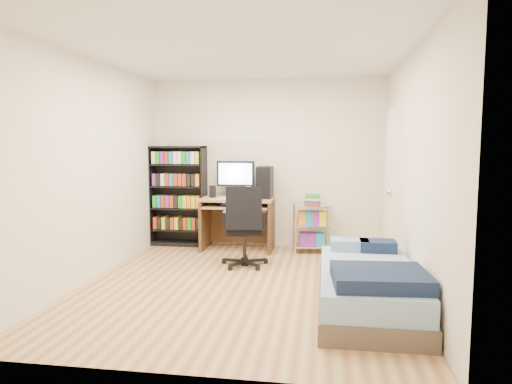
% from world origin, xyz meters
% --- Properties ---
extents(room, '(3.58, 4.08, 2.58)m').
position_xyz_m(room, '(0.00, 0.00, 1.25)').
color(room, tan).
rests_on(room, ground).
extents(media_shelf, '(0.85, 0.28, 1.58)m').
position_xyz_m(media_shelf, '(-1.34, 1.84, 0.78)').
color(media_shelf, black).
rests_on(media_shelf, room).
extents(computer_desk, '(1.03, 0.60, 1.30)m').
position_xyz_m(computer_desk, '(-0.27, 1.70, 0.70)').
color(computer_desk, '#9E8051').
rests_on(computer_desk, room).
extents(office_chair, '(0.69, 0.69, 1.03)m').
position_xyz_m(office_chair, '(-0.12, 0.76, 0.33)').
color(office_chair, black).
rests_on(office_chair, room).
extents(wire_cart, '(0.56, 0.44, 0.84)m').
position_xyz_m(wire_cart, '(0.70, 1.68, 0.55)').
color(wire_cart, silver).
rests_on(wire_cart, room).
extents(bed, '(0.90, 1.80, 0.51)m').
position_xyz_m(bed, '(1.28, -0.57, 0.23)').
color(bed, brown).
rests_on(bed, room).
extents(door, '(0.12, 0.80, 2.00)m').
position_xyz_m(door, '(1.72, 1.35, 1.00)').
color(door, white).
rests_on(door, room).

